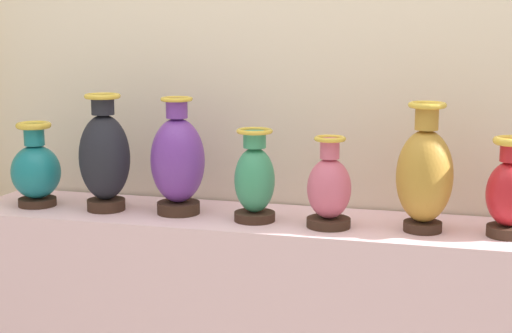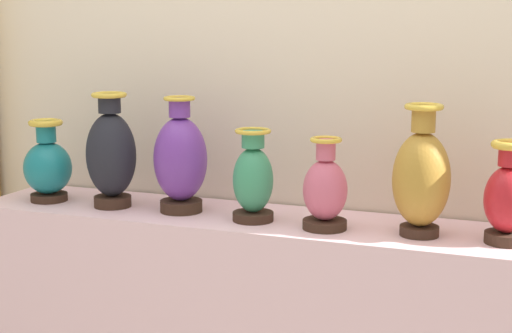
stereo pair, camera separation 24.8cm
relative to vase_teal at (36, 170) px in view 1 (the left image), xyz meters
The scene contains 8 objects.
back_wall 0.87m from the vase_teal, 21.34° to the left, with size 3.79×0.14×2.69m.
vase_teal is the anchor object (origin of this frame).
vase_onyx 0.27m from the vase_teal, ahead, with size 0.17×0.17×0.40m.
vase_violet 0.52m from the vase_teal, ahead, with size 0.18×0.18×0.39m.
vase_jade 0.79m from the vase_teal, ahead, with size 0.13×0.13×0.30m.
vase_rose 1.03m from the vase_teal, ahead, with size 0.14×0.14×0.29m.
vase_ochre 1.32m from the vase_teal, ahead, with size 0.17×0.17×0.40m.
vase_crimson 1.57m from the vase_teal, ahead, with size 0.14×0.14×0.30m.
Camera 1 is at (0.64, -2.36, 1.59)m, focal length 53.69 mm.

